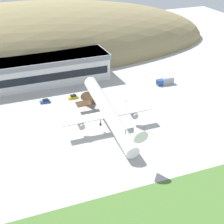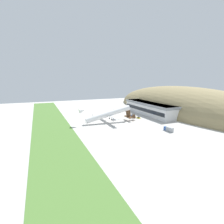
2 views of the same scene
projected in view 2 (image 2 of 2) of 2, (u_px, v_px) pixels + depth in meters
The scene contains 11 objects.
ground_plane at pixel (112, 120), 153.87m from camera, with size 317.49×317.49×0.00m, color #B7B5AF.
grass_strip_foreground at pixel (52, 126), 134.25m from camera, with size 285.74×27.57×0.08m, color #4C7533.
hill_backdrop at pixel (180, 111), 198.63m from camera, with size 233.53×79.94×56.01m, color #8E7F56.
terminal_building at pixel (149, 108), 180.49m from camera, with size 71.44×17.29×12.11m.
cargo_airplane at pixel (109, 114), 145.53m from camera, with size 33.04×50.25×15.04m.
service_car_0 at pixel (132, 115), 172.38m from camera, with size 4.18×1.97×1.48m.
service_car_1 at pixel (114, 110), 199.94m from camera, with size 3.63×1.80×1.56m.
service_car_2 at pixel (138, 118), 161.73m from camera, with size 4.41×2.12×1.54m.
fuel_truck at pixel (169, 129), 122.20m from camera, with size 7.99×2.64×3.13m.
traffic_cone_0 at pixel (139, 124), 140.26m from camera, with size 0.52×0.52×0.58m.
traffic_cone_1 at pixel (133, 122), 148.60m from camera, with size 0.52×0.52×0.58m.
Camera 2 is at (137.65, -58.96, 36.15)m, focal length 28.00 mm.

